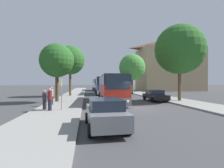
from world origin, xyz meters
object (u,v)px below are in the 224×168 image
Objects in this scene: bus_front at (111,88)px; parked_car_right_near at (155,95)px; bus_stop_sign at (62,90)px; tree_left_near at (57,61)px; tree_right_mid at (132,67)px; pedestrian_waiting_near at (50,99)px; bus_middle at (102,85)px; tree_right_near at (180,49)px; pedestrian_walking_back at (51,96)px; bus_rear at (98,84)px; tree_left_far at (70,60)px; parked_car_left_curb at (105,113)px; pedestrian_waiting_far at (45,100)px; parked_car_right_far at (127,90)px.

bus_front is 2.58× the size of parked_car_right_near.
bus_stop_sign is (-10.79, -6.66, 0.99)m from parked_car_right_near.
tree_left_near is 0.76× the size of tree_right_mid.
bus_middle is at bearing -102.68° from pedestrian_waiting_near.
pedestrian_waiting_near is 0.19× the size of tree_right_near.
tree_left_near is (0.04, 3.13, 3.93)m from pedestrian_walking_back.
bus_rear reaches higher than parked_car_right_near.
tree_left_far is 16.62m from tree_right_mid.
bus_rear is 42.64m from parked_car_left_curb.
bus_middle is (0.23, 15.04, 0.12)m from bus_front.
bus_middle is 1.33× the size of tree_right_mid.
pedestrian_waiting_far reaches higher than parked_car_right_near.
bus_rear is at bearing 104.89° from tree_right_near.
tree_right_near is at bearing 22.38° from bus_stop_sign.
bus_stop_sign is at bearing -87.25° from tree_left_far.
pedestrian_waiting_near reaches higher than parked_car_right_far.
parked_car_right_far is at bearing 64.51° from bus_stop_sign.
parked_car_right_far is at bearing -69.63° from bus_rear.
bus_stop_sign is 7.61m from tree_left_near.
pedestrian_walking_back is 0.19× the size of tree_right_near.
parked_car_right_far is at bearing 52.39° from tree_left_near.
parked_car_right_near is 13.57m from pedestrian_waiting_near.
parked_car_right_near is 0.51× the size of tree_right_mid.
bus_stop_sign is 3.94m from pedestrian_walking_back.
tree_right_near reaches higher than bus_middle.
pedestrian_waiting_far is (-1.41, 0.31, -0.79)m from bus_stop_sign.
bus_rear is 22.09m from tree_left_far.
bus_stop_sign reaches higher than pedestrian_waiting_far.
parked_car_right_far is 18.17m from tree_right_near.
pedestrian_waiting_far reaches higher than parked_car_right_far.
bus_rear reaches higher than bus_stop_sign.
tree_right_mid is at bearing -56.88° from bus_rear.
bus_front is at bearing -89.68° from pedestrian_walking_back.
pedestrian_walking_back is (-12.29, -3.07, 0.32)m from parked_car_right_near.
pedestrian_waiting_far is at bearing 167.52° from bus_stop_sign.
bus_stop_sign is 1.64m from pedestrian_waiting_far.
tree_right_near is at bearing 138.34° from pedestrian_waiting_far.
bus_middle is 7.46× the size of pedestrian_waiting_far.
pedestrian_walking_back is at bearing -109.16° from bus_middle.
tree_left_far is 0.90× the size of tree_right_near.
parked_car_left_curb is 29.45m from parked_car_right_far.
pedestrian_waiting_far is 7.58m from tree_left_near.
bus_middle reaches higher than bus_stop_sign.
parked_car_left_curb is 6.80m from pedestrian_waiting_near.
tree_left_near is at bearing -82.16° from pedestrian_waiting_near.
bus_rear is at bearing 81.79° from bus_stop_sign.
parked_car_right_near is 15.81m from tree_left_far.
parked_car_left_curb is at bearing 77.66° from parked_car_right_far.
tree_left_far reaches higher than bus_rear.
parked_car_left_curb is 14.72m from parked_car_right_near.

